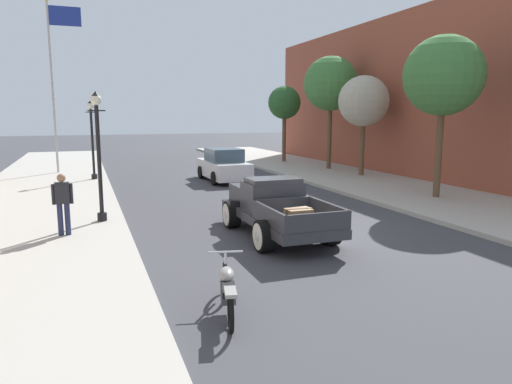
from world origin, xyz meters
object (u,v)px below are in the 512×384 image
object	(u,v)px
street_tree_third	(331,84)
street_tree_farthest	(284,103)
pedestrian_sidewalk_left	(63,201)
flagpole	(56,68)
car_background_white	(223,166)
street_lamp_near	(98,147)
hotrod_truck_gunmetal	(274,207)
motorcycle_parked	(228,288)
street_tree_second	(364,102)
street_tree_nearest	(443,76)
street_lamp_far	(92,134)

from	to	relation	value
street_tree_third	street_tree_farthest	distance (m)	5.08
pedestrian_sidewalk_left	flagpole	bearing A→B (deg)	92.23
car_background_white	street_lamp_near	world-z (taller)	street_lamp_near
street_tree_farthest	street_tree_third	bearing A→B (deg)	-81.00
hotrod_truck_gunmetal	pedestrian_sidewalk_left	xyz separation A→B (m)	(-5.52, 1.22, 0.33)
street_tree_farthest	hotrod_truck_gunmetal	bearing A→B (deg)	-114.26
motorcycle_parked	street_lamp_near	xyz separation A→B (m)	(-1.74, 7.43, 1.94)
street_tree_third	car_background_white	bearing A→B (deg)	-164.35
hotrod_truck_gunmetal	car_background_white	size ratio (longest dim) A/B	1.14
motorcycle_parked	car_background_white	world-z (taller)	car_background_white
pedestrian_sidewalk_left	street_tree_second	xyz separation A→B (m)	(14.36, 8.17, 2.90)
hotrod_truck_gunmetal	pedestrian_sidewalk_left	world-z (taller)	pedestrian_sidewalk_left
street_tree_nearest	motorcycle_parked	bearing A→B (deg)	-145.49
motorcycle_parked	flagpole	xyz separation A→B (m)	(-3.32, 20.89, 5.33)
motorcycle_parked	street_tree_second	world-z (taller)	street_tree_second
flagpole	street_tree_nearest	world-z (taller)	flagpole
hotrod_truck_gunmetal	street_lamp_far	xyz separation A→B (m)	(-4.50, 12.63, 1.63)
pedestrian_sidewalk_left	motorcycle_parked	bearing A→B (deg)	-65.31
street_lamp_near	street_tree_third	bearing A→B (deg)	37.22
pedestrian_sidewalk_left	flagpole	world-z (taller)	flagpole
car_background_white	flagpole	size ratio (longest dim) A/B	0.47
motorcycle_parked	street_tree_second	distance (m)	18.64
street_tree_nearest	street_tree_third	bearing A→B (deg)	85.27
hotrod_truck_gunmetal	motorcycle_parked	world-z (taller)	hotrod_truck_gunmetal
car_background_white	pedestrian_sidewalk_left	size ratio (longest dim) A/B	2.62
car_background_white	street_tree_third	world-z (taller)	street_tree_third
pedestrian_sidewalk_left	street_lamp_far	distance (m)	11.53
street_tree_nearest	street_tree_third	world-z (taller)	street_tree_third
pedestrian_sidewalk_left	flagpole	size ratio (longest dim) A/B	0.18
motorcycle_parked	pedestrian_sidewalk_left	distance (m)	6.60
hotrod_truck_gunmetal	street_tree_second	xyz separation A→B (m)	(8.84, 9.39, 3.23)
car_background_white	street_tree_second	bearing A→B (deg)	-10.83
street_tree_third	motorcycle_parked	bearing A→B (deg)	-123.35
hotrod_truck_gunmetal	street_tree_second	world-z (taller)	street_tree_second
street_tree_second	street_tree_third	xyz separation A→B (m)	(-0.10, 3.36, 1.08)
hotrod_truck_gunmetal	street_tree_farthest	xyz separation A→B (m)	(7.96, 17.67, 3.32)
car_background_white	street_tree_farthest	bearing A→B (deg)	47.56
street_lamp_near	street_lamp_far	world-z (taller)	same
street_lamp_far	street_tree_third	xyz separation A→B (m)	(13.25, 0.12, 2.69)
street_tree_second	street_tree_third	bearing A→B (deg)	91.70
street_tree_farthest	street_lamp_near	bearing A→B (deg)	-129.78
pedestrian_sidewalk_left	flagpole	xyz separation A→B (m)	(-0.58, 14.92, 4.68)
street_lamp_near	street_tree_farthest	bearing A→B (deg)	50.22
car_background_white	flagpole	xyz separation A→B (m)	(-7.75, 5.37, 5.00)
street_lamp_far	hotrod_truck_gunmetal	bearing A→B (deg)	-70.37
motorcycle_parked	flagpole	size ratio (longest dim) A/B	0.23
street_lamp_far	street_tree_farthest	world-z (taller)	street_tree_farthest
pedestrian_sidewalk_left	hotrod_truck_gunmetal	bearing A→B (deg)	-12.45
street_lamp_far	street_tree_farthest	size ratio (longest dim) A/B	0.76
hotrod_truck_gunmetal	street_tree_nearest	xyz separation A→B (m)	(7.90, 2.59, 3.99)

